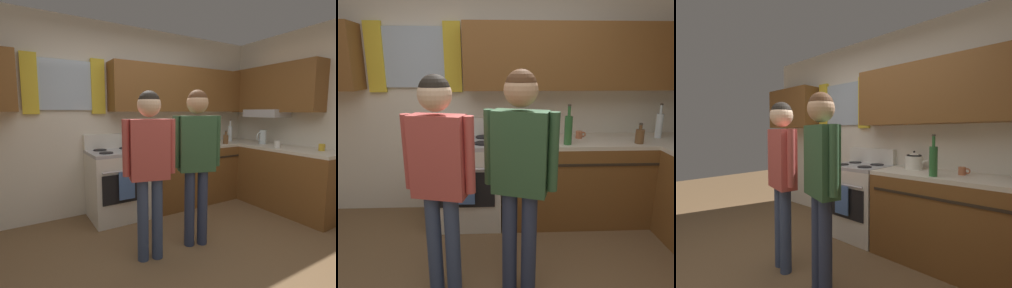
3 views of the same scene
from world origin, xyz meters
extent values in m
plane|color=brown|center=(0.00, 0.00, 0.00)|extent=(12.00, 12.00, 0.00)
cube|color=silver|center=(0.00, 1.90, 1.30)|extent=(4.60, 0.10, 2.60)
cube|color=silver|center=(-0.76, 1.83, 1.74)|extent=(0.63, 0.03, 0.62)
cube|color=yellow|center=(-1.17, 1.82, 1.74)|extent=(0.18, 0.04, 0.72)
cube|color=yellow|center=(-0.36, 1.82, 1.74)|extent=(0.18, 0.04, 0.72)
cube|color=brown|center=(1.04, 1.69, 1.74)|extent=(2.53, 0.32, 0.66)
cube|color=brown|center=(2.14, 0.98, 1.75)|extent=(0.32, 1.45, 0.70)
cube|color=#B7B7BC|center=(2.08, 1.05, 1.38)|extent=(0.40, 0.60, 0.12)
cube|color=brown|center=(1.23, 1.54, 0.43)|extent=(2.15, 0.62, 0.86)
cube|color=beige|center=(1.23, 1.54, 0.88)|extent=(2.15, 0.62, 0.04)
cube|color=brown|center=(1.99, 0.54, 0.43)|extent=(0.62, 1.37, 0.86)
cube|color=beige|center=(1.99, 0.54, 0.88)|extent=(0.62, 1.37, 0.04)
cube|color=#2D2319|center=(1.23, 1.23, 0.72)|extent=(2.03, 0.01, 0.02)
cube|color=silver|center=(-0.22, 1.54, 0.43)|extent=(0.71, 0.62, 0.86)
cube|color=black|center=(-0.22, 1.23, 0.48)|extent=(0.59, 0.01, 0.36)
cylinder|color=#ADADB2|center=(-0.22, 1.20, 0.70)|extent=(0.59, 0.02, 0.02)
cube|color=#ADADB2|center=(-0.22, 1.54, 0.88)|extent=(0.71, 0.62, 0.04)
cube|color=silver|center=(-0.22, 1.81, 1.00)|extent=(0.71, 0.08, 0.20)
cylinder|color=black|center=(-0.40, 1.40, 0.91)|extent=(0.17, 0.17, 0.01)
cylinder|color=black|center=(-0.04, 1.40, 0.91)|extent=(0.17, 0.17, 0.01)
cylinder|color=black|center=(-0.40, 1.68, 0.91)|extent=(0.17, 0.17, 0.01)
cylinder|color=black|center=(-0.04, 1.68, 0.91)|extent=(0.17, 0.17, 0.01)
cube|color=#4C72B7|center=(-0.22, 1.19, 0.52)|extent=(0.20, 0.02, 0.34)
cylinder|color=#2D6633|center=(0.79, 1.34, 1.04)|extent=(0.08, 0.08, 0.28)
cylinder|color=#2D6633|center=(0.79, 1.34, 1.23)|extent=(0.03, 0.03, 0.10)
cylinder|color=#3F382D|center=(0.79, 1.34, 1.29)|extent=(0.03, 0.03, 0.02)
cylinder|color=silver|center=(1.84, 1.59, 1.03)|extent=(0.07, 0.07, 0.26)
cylinder|color=silver|center=(1.84, 1.59, 1.21)|extent=(0.03, 0.03, 0.09)
cylinder|color=#3F382D|center=(1.84, 1.59, 1.26)|extent=(0.03, 0.03, 0.02)
cylinder|color=brown|center=(1.52, 1.35, 0.97)|extent=(0.08, 0.08, 0.14)
cylinder|color=brown|center=(1.52, 1.35, 1.06)|extent=(0.03, 0.03, 0.05)
cylinder|color=#3F382D|center=(1.52, 1.35, 1.10)|extent=(0.04, 0.04, 0.02)
cylinder|color=#B76642|center=(0.98, 1.59, 0.94)|extent=(0.07, 0.07, 0.08)
torus|color=#B76642|center=(1.02, 1.59, 0.94)|extent=(0.06, 0.01, 0.06)
cylinder|color=gold|center=(2.08, 0.16, 0.95)|extent=(0.08, 0.08, 0.09)
torus|color=gold|center=(2.13, 0.16, 0.95)|extent=(0.06, 0.01, 0.06)
cylinder|color=white|center=(1.85, 0.66, 0.95)|extent=(0.08, 0.08, 0.09)
torus|color=white|center=(1.90, 0.66, 0.95)|extent=(0.07, 0.01, 0.07)
cylinder|color=silver|center=(0.46, 1.66, 0.97)|extent=(0.20, 0.20, 0.14)
cone|color=silver|center=(0.46, 1.66, 1.06)|extent=(0.18, 0.18, 0.05)
sphere|color=black|center=(0.46, 1.66, 1.09)|extent=(0.02, 0.02, 0.02)
cone|color=silver|center=(0.59, 1.66, 1.00)|extent=(0.09, 0.04, 0.07)
torus|color=black|center=(0.46, 1.66, 1.05)|extent=(0.17, 0.17, 0.02)
cylinder|color=silver|center=(2.01, 1.04, 1.01)|extent=(0.11, 0.11, 0.22)
torus|color=silver|center=(1.94, 1.04, 1.02)|extent=(0.14, 0.02, 0.14)
cylinder|color=#38476B|center=(-0.23, 0.41, 0.39)|extent=(0.11, 0.11, 0.79)
cylinder|color=#38476B|center=(-0.36, 0.44, 0.39)|extent=(0.11, 0.11, 0.79)
cube|color=#BF4C47|center=(-0.30, 0.43, 1.06)|extent=(0.39, 0.23, 0.56)
cylinder|color=#BF4C47|center=(-0.09, 0.38, 1.09)|extent=(0.07, 0.07, 0.51)
cylinder|color=#BF4C47|center=(-0.51, 0.48, 1.09)|extent=(0.07, 0.07, 0.51)
sphere|color=beige|center=(-0.30, 0.43, 1.47)|extent=(0.22, 0.22, 0.22)
sphere|color=black|center=(-0.30, 0.43, 1.50)|extent=(0.20, 0.20, 0.20)
cylinder|color=#2D3856|center=(0.31, 0.40, 0.40)|extent=(0.11, 0.11, 0.80)
cylinder|color=#2D3856|center=(0.18, 0.45, 0.40)|extent=(0.11, 0.11, 0.80)
cube|color=#335938|center=(0.24, 0.42, 1.08)|extent=(0.40, 0.27, 0.57)
cylinder|color=#335938|center=(0.45, 0.35, 1.11)|extent=(0.07, 0.07, 0.52)
cylinder|color=#335938|center=(0.04, 0.49, 1.11)|extent=(0.07, 0.07, 0.52)
sphere|color=tan|center=(0.24, 0.42, 1.50)|extent=(0.22, 0.22, 0.22)
sphere|color=#4C2D19|center=(0.24, 0.42, 1.53)|extent=(0.20, 0.20, 0.20)
camera|label=1|loc=(-1.35, -1.66, 1.41)|focal=27.52mm
camera|label=2|loc=(0.07, -1.44, 1.63)|focal=31.51mm
camera|label=3|loc=(1.60, -0.86, 1.30)|focal=25.16mm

